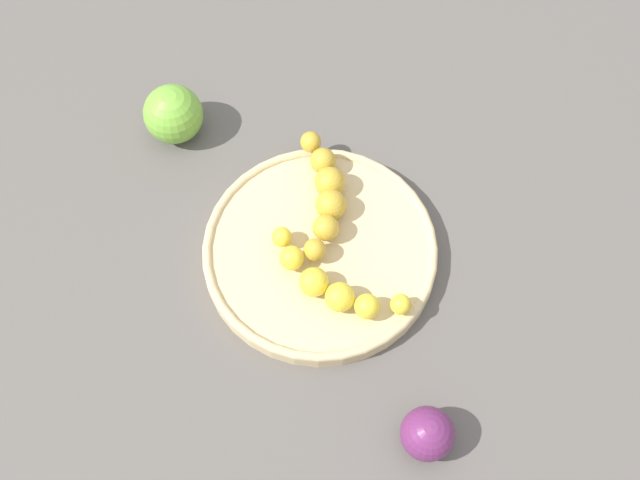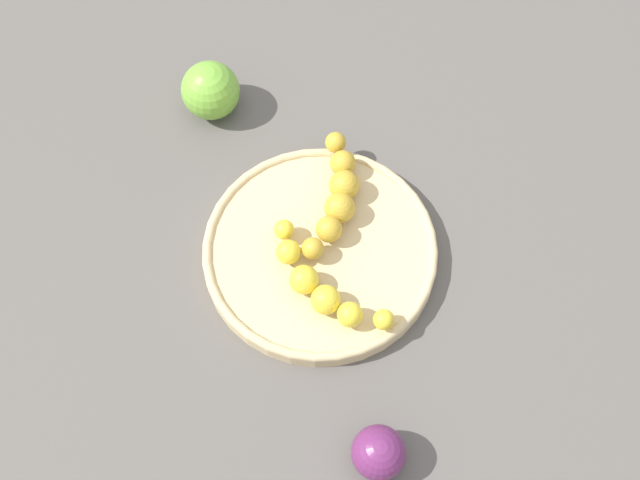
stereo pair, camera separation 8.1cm
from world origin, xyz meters
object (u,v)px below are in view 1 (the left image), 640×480
(banana_yellow, at_px, (331,284))
(apple_green, at_px, (173,114))
(plum_purple, at_px, (427,434))
(banana_spotted, at_px, (325,193))
(fruit_bowl, at_px, (320,251))

(banana_yellow, distance_m, apple_green, 0.27)
(apple_green, height_order, plum_purple, apple_green)
(banana_yellow, distance_m, plum_purple, 0.17)
(banana_spotted, bearing_deg, plum_purple, -71.56)
(apple_green, bearing_deg, fruit_bowl, 12.81)
(apple_green, distance_m, plum_purple, 0.45)
(banana_yellow, bearing_deg, banana_spotted, -145.30)
(plum_purple, bearing_deg, apple_green, -176.36)
(apple_green, relative_size, plum_purple, 1.31)
(fruit_bowl, bearing_deg, plum_purple, -5.97)
(banana_spotted, height_order, plum_purple, same)
(banana_spotted, bearing_deg, fruit_bowl, -97.87)
(banana_yellow, xyz_separation_m, plum_purple, (0.17, -0.01, -0.01))
(apple_green, bearing_deg, banana_spotted, 25.65)
(banana_yellow, relative_size, banana_spotted, 1.10)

